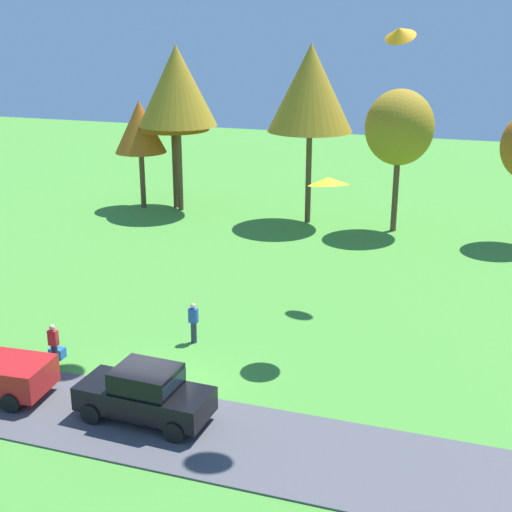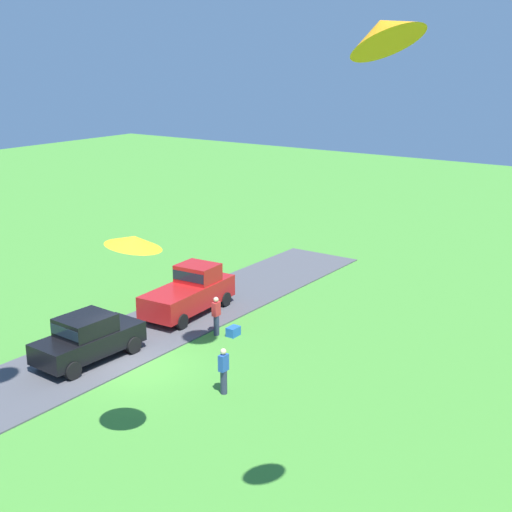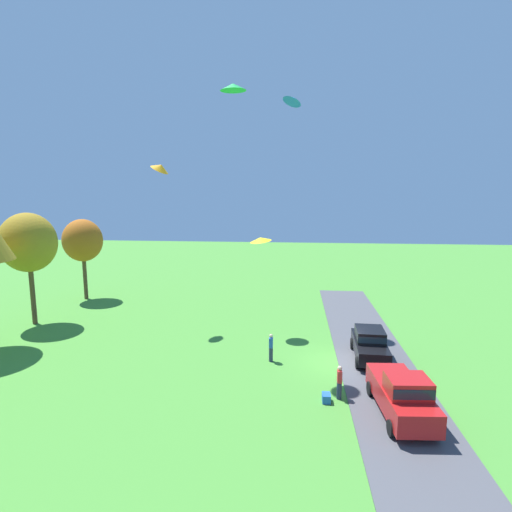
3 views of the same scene
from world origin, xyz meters
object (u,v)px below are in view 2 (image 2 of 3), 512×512
Objects in this scene: person_watching_sky at (216,316)px; kite_delta_mid_center at (384,32)px; kite_delta_near_flag at (134,241)px; person_beside_suv at (224,371)px; car_pickup_by_flagpole at (190,291)px; cooler_box at (233,331)px; car_sedan_near_entrance at (88,337)px.

kite_delta_mid_center reaches higher than person_watching_sky.
person_watching_sky is 11.93m from kite_delta_near_flag.
person_watching_sky is (-4.13, -3.60, 0.00)m from person_beside_suv.
cooler_box is at bearing 71.93° from car_pickup_by_flagpole.
car_sedan_near_entrance is at bearing -110.67° from kite_delta_mid_center.
kite_delta_mid_center reaches higher than car_pickup_by_flagpole.
person_watching_sky is at bearing 61.83° from car_pickup_by_flagpole.
person_beside_suv is at bearing 48.33° from car_pickup_by_flagpole.
kite_delta_mid_center is (6.37, 8.58, 11.03)m from person_beside_suv.
kite_delta_near_flag is at bearing -99.57° from kite_delta_mid_center.
person_beside_suv is 1.24× the size of kite_delta_mid_center.
car_pickup_by_flagpole is 3.54m from cooler_box.
car_sedan_near_entrance is at bearing -25.08° from person_watching_sky.
car_sedan_near_entrance reaches higher than cooler_box.
kite_delta_mid_center is at bearing 80.43° from kite_delta_near_flag.
person_beside_suv is 7.90m from kite_delta_near_flag.
cooler_box is (-0.34, 0.64, -0.68)m from person_watching_sky.
person_watching_sky is 1.24× the size of kite_delta_mid_center.
kite_delta_mid_center is at bearing 69.33° from car_sedan_near_entrance.
cooler_box is at bearing 150.84° from car_sedan_near_entrance.
kite_delta_mid_center is (10.84, 11.54, 11.71)m from cooler_box.
kite_delta_near_flag is at bearing 34.42° from car_pickup_by_flagpole.
person_beside_suv is 5.40m from cooler_box.
car_sedan_near_entrance is at bearing -120.99° from kite_delta_near_flag.
kite_delta_near_flag is (9.57, 4.03, 6.61)m from cooler_box.
car_pickup_by_flagpole is at bearing -118.17° from person_watching_sky.
car_sedan_near_entrance is 7.98× the size of cooler_box.
person_watching_sky is 0.99m from cooler_box.
cooler_box is at bearing -157.16° from kite_delta_near_flag.
kite_delta_near_flag reaches higher than car_pickup_by_flagpole.
car_sedan_near_entrance is 2.61× the size of person_beside_suv.
car_pickup_by_flagpole is 3.00× the size of person_watching_sky.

